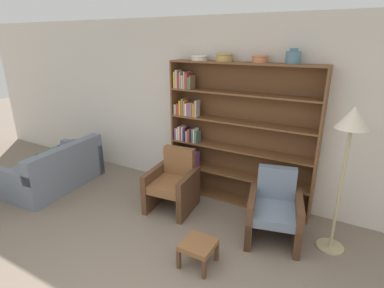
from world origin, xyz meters
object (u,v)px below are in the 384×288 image
(footstool, at_px, (198,247))
(bowl_brass, at_px, (260,58))
(bowl_terracotta, at_px, (224,57))
(armchair_leather, at_px, (173,183))
(bowl_olive, at_px, (199,58))
(floor_lamp, at_px, (351,131))
(couch, at_px, (55,171))
(bookshelf, at_px, (228,135))
(vase_tall, at_px, (293,57))
(armchair_cushioned, at_px, (274,210))

(footstool, bearing_deg, bowl_brass, 87.28)
(bowl_terracotta, bearing_deg, armchair_leather, -126.50)
(bowl_olive, relative_size, footstool, 0.71)
(bowl_terracotta, height_order, floor_lamp, bowl_terracotta)
(couch, relative_size, armchair_leather, 1.83)
(bowl_terracotta, bearing_deg, footstool, -74.16)
(bowl_olive, bearing_deg, floor_lamp, -13.41)
(footstool, bearing_deg, armchair_leather, 135.08)
(bookshelf, relative_size, vase_tall, 11.62)
(armchair_leather, bearing_deg, floor_lamp, 177.80)
(bowl_olive, bearing_deg, couch, -154.76)
(vase_tall, bearing_deg, footstool, -107.74)
(vase_tall, bearing_deg, bowl_terracotta, 180.00)
(bowl_olive, distance_m, footstool, 2.61)
(vase_tall, xyz_separation_m, armchair_cushioned, (0.10, -0.64, -1.82))
(bookshelf, height_order, vase_tall, vase_tall)
(bookshelf, height_order, bowl_terracotta, bowl_terracotta)
(bowl_brass, xyz_separation_m, vase_tall, (0.42, 0.00, 0.03))
(bowl_olive, bearing_deg, bowl_brass, -0.00)
(bowl_terracotta, distance_m, footstool, 2.53)
(bowl_terracotta, distance_m, vase_tall, 0.94)
(footstool, bearing_deg, bowl_terracotta, 105.84)
(floor_lamp, bearing_deg, armchair_leather, -176.35)
(bowl_olive, relative_size, armchair_leather, 0.29)
(bowl_olive, height_order, armchair_cushioned, bowl_olive)
(bowl_terracotta, distance_m, floor_lamp, 1.92)
(vase_tall, height_order, floor_lamp, vase_tall)
(bookshelf, height_order, couch, bookshelf)
(bowl_olive, xyz_separation_m, bowl_brass, (0.90, -0.00, 0.01))
(bowl_olive, bearing_deg, vase_tall, 0.00)
(bookshelf, relative_size, bowl_terracotta, 8.84)
(bowl_olive, height_order, bowl_brass, bowl_brass)
(bowl_olive, xyz_separation_m, floor_lamp, (2.11, -0.50, -0.67))
(bowl_brass, bearing_deg, footstool, -92.72)
(bowl_olive, distance_m, floor_lamp, 2.27)
(bowl_olive, relative_size, armchair_cushioned, 0.29)
(couch, xyz_separation_m, floor_lamp, (4.35, 0.56, 1.22))
(vase_tall, distance_m, armchair_leather, 2.39)
(vase_tall, xyz_separation_m, armchair_leather, (-1.42, -0.64, -1.82))
(vase_tall, distance_m, floor_lamp, 1.17)
(bowl_terracotta, xyz_separation_m, vase_tall, (0.94, 0.00, 0.02))
(floor_lamp, bearing_deg, footstool, -140.45)
(bowl_olive, bearing_deg, armchair_cushioned, -24.30)
(couch, bearing_deg, footstool, -104.21)
(bowl_olive, height_order, floor_lamp, bowl_olive)
(couch, xyz_separation_m, armchair_cushioned, (3.67, 0.41, 0.12))
(bowl_brass, bearing_deg, armchair_cushioned, -51.01)
(bowl_brass, height_order, footstool, bowl_brass)
(armchair_leather, bearing_deg, couch, 5.06)
(vase_tall, distance_m, footstool, 2.56)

